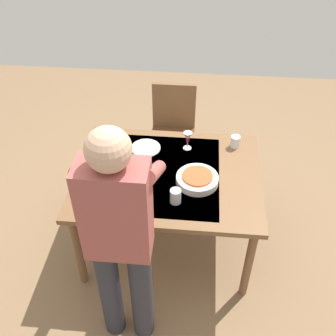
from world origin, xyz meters
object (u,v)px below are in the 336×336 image
wine_bottle (101,159)px  wine_glass_left (188,138)px  serving_bowl_pasta (197,179)px  person_server (120,236)px  water_cup_near_left (102,150)px  chair_near (173,126)px  water_cup_near_right (235,142)px  side_bowl_salad (109,135)px  dinner_plate_near (146,148)px  water_cup_far_left (112,210)px  dining_table (168,181)px  water_cup_far_right (176,196)px

wine_bottle → wine_glass_left: wine_bottle is taller
wine_bottle → wine_glass_left: bearing=-152.2°
wine_bottle → serving_bowl_pasta: (-0.70, 0.07, -0.08)m
person_server → water_cup_near_left: size_ratio=19.15×
chair_near → wine_bottle: (0.45, 0.92, 0.33)m
water_cup_near_right → side_bowl_salad: (1.00, -0.02, -0.01)m
chair_near → serving_bowl_pasta: (-0.25, 0.99, 0.25)m
water_cup_near_left → dinner_plate_near: bearing=-163.0°
water_cup_far_left → dinner_plate_near: 0.73m
dining_table → water_cup_far_left: (0.32, 0.44, 0.12)m
dinner_plate_near → wine_bottle: bearing=45.4°
serving_bowl_pasta → dinner_plate_near: bearing=-40.4°
water_cup_near_right → water_cup_far_right: (0.42, 0.65, 0.00)m
wine_bottle → wine_glass_left: (-0.61, -0.32, -0.01)m
water_cup_near_right → dinner_plate_near: bearing=7.6°
person_server → wine_glass_left: bearing=-106.1°
dinner_plate_near → chair_near: bearing=-104.5°
water_cup_near_left → water_cup_near_right: (-1.02, -0.19, 0.00)m
wine_glass_left → side_bowl_salad: (0.63, -0.08, -0.07)m
water_cup_far_left → water_cup_far_right: 0.43m
dining_table → wine_bottle: 0.52m
wine_glass_left → water_cup_near_right: bearing=-171.0°
chair_near → water_cup_far_right: 1.23m
wine_bottle → side_bowl_salad: wine_bottle is taller
chair_near → water_cup_far_right: size_ratio=8.62×
chair_near → dining_table: bearing=92.3°
water_cup_near_right → water_cup_far_right: bearing=57.3°
dining_table → dinner_plate_near: (0.20, -0.27, 0.08)m
water_cup_near_left → serving_bowl_pasta: bearing=161.0°
wine_bottle → water_cup_far_right: 0.62m
person_server → serving_bowl_pasta: bearing=-120.0°
dinner_plate_near → water_cup_far_right: bearing=116.4°
side_bowl_salad → water_cup_far_left: bearing=102.8°
water_cup_far_right → dinner_plate_near: size_ratio=0.46×
water_cup_near_left → dinner_plate_near: 0.34m
chair_near → water_cup_near_left: bearing=56.4°
water_cup_far_left → side_bowl_salad: size_ratio=0.56×
water_cup_far_right → side_bowl_salad: 0.89m
person_server → water_cup_near_right: size_ratio=17.61×
dining_table → water_cup_near_right: water_cup_near_right is taller
wine_bottle → side_bowl_salad: bearing=-86.1°
water_cup_far_right → wine_glass_left: bearing=-94.5°
wine_glass_left → water_cup_far_right: (0.05, 0.59, -0.05)m
water_cup_far_right → water_cup_near_right: bearing=-122.7°
water_cup_near_left → water_cup_far_left: size_ratio=0.87×
dining_table → side_bowl_salad: size_ratio=7.50×
water_cup_far_left → chair_near: bearing=-101.9°
dining_table → wine_glass_left: bearing=-111.8°
wine_glass_left → water_cup_near_left: 0.66m
person_server → water_cup_near_right: bearing=-120.8°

